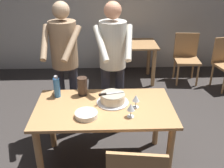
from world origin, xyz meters
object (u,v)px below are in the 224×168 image
object	(u,v)px
cake_knife	(106,94)
person_standing_beside	(64,57)
wine_glass_far	(131,107)
background_chair_0	(186,56)
background_table	(129,52)
plate_stack	(86,115)
wine_glass_near	(136,98)
water_bottle	(57,87)
main_dining_table	(104,117)
cake_on_platter	(113,99)
hurricane_lamp	(82,86)
person_cutting_cake	(113,57)

from	to	relation	value
cake_knife	person_standing_beside	world-z (taller)	person_standing_beside
wine_glass_far	background_chair_0	distance (m)	2.80
person_standing_beside	background_table	size ratio (longest dim) A/B	1.72
plate_stack	background_table	world-z (taller)	plate_stack
plate_stack	wine_glass_near	distance (m)	0.53
water_bottle	person_standing_beside	distance (m)	0.46
wine_glass_far	main_dining_table	bearing A→B (deg)	142.40
background_table	cake_knife	bearing A→B (deg)	-101.78
wine_glass_near	cake_on_platter	bearing A→B (deg)	156.70
hurricane_lamp	cake_knife	bearing A→B (deg)	-39.04
wine_glass_far	person_standing_beside	world-z (taller)	person_standing_beside
main_dining_table	cake_on_platter	size ratio (longest dim) A/B	4.22
plate_stack	wine_glass_near	xyz separation A→B (m)	(0.50, 0.16, 0.08)
person_cutting_cake	person_standing_beside	xyz separation A→B (m)	(-0.58, 0.03, 0.00)
person_standing_beside	background_table	bearing A→B (deg)	59.84
background_chair_0	hurricane_lamp	bearing A→B (deg)	-132.44
main_dining_table	cake_knife	bearing A→B (deg)	70.45
cake_on_platter	wine_glass_far	bearing A→B (deg)	-59.37
wine_glass_far	water_bottle	bearing A→B (deg)	150.32
cake_knife	plate_stack	xyz separation A→B (m)	(-0.20, -0.25, -0.09)
cake_knife	plate_stack	world-z (taller)	cake_knife
cake_on_platter	wine_glass_far	distance (m)	0.33
person_standing_beside	cake_on_platter	bearing A→B (deg)	-45.32
cake_knife	wine_glass_near	distance (m)	0.31
wine_glass_far	person_standing_beside	distance (m)	1.13
plate_stack	background_chair_0	xyz separation A→B (m)	(1.74, 2.43, -0.28)
person_standing_beside	cake_knife	bearing A→B (deg)	-49.96
main_dining_table	background_chair_0	size ratio (longest dim) A/B	1.59
wine_glass_near	cake_knife	bearing A→B (deg)	164.65
cake_on_platter	water_bottle	xyz separation A→B (m)	(-0.61, 0.16, 0.06)
wine_glass_near	person_cutting_cake	bearing A→B (deg)	108.39
person_standing_beside	wine_glass_far	bearing A→B (deg)	-49.35
cake_knife	person_cutting_cake	size ratio (longest dim) A/B	0.16
water_bottle	main_dining_table	bearing A→B (deg)	-25.20
plate_stack	cake_knife	bearing A→B (deg)	51.57
hurricane_lamp	person_standing_beside	size ratio (longest dim) A/B	0.12
main_dining_table	wine_glass_near	bearing A→B (deg)	-3.65
wine_glass_far	person_cutting_cake	bearing A→B (deg)	99.91
plate_stack	main_dining_table	bearing A→B (deg)	46.71
cake_knife	background_table	size ratio (longest dim) A/B	0.27
background_table	plate_stack	bearing A→B (deg)	-104.94
cake_knife	plate_stack	distance (m)	0.33
water_bottle	hurricane_lamp	xyz separation A→B (m)	(0.28, 0.03, -0.01)
cake_knife	water_bottle	size ratio (longest dim) A/B	1.07
main_dining_table	plate_stack	world-z (taller)	plate_stack
main_dining_table	person_standing_beside	xyz separation A→B (m)	(-0.47, 0.65, 0.45)
person_standing_beside	background_chair_0	size ratio (longest dim) A/B	1.91
plate_stack	wine_glass_far	distance (m)	0.44
water_bottle	background_table	distance (m)	2.30
hurricane_lamp	person_cutting_cake	distance (m)	0.54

